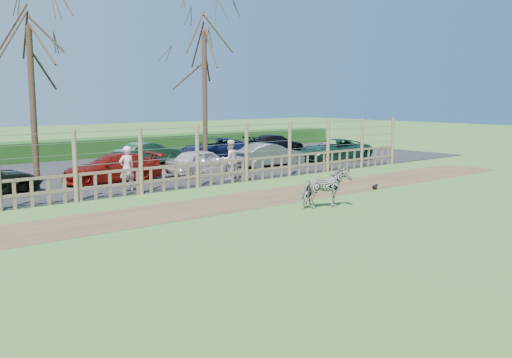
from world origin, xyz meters
TOP-DOWN VIEW (x-y plane):
  - ground at (0.00, 0.00)m, footprint 120.00×120.00m
  - dirt_strip at (0.00, 4.50)m, footprint 34.00×2.80m
  - asphalt at (0.00, 14.50)m, footprint 44.00×13.00m
  - hedge at (0.00, 21.50)m, footprint 46.00×2.00m
  - fence at (0.00, 8.00)m, footprint 30.16×0.16m
  - tree_mid at (-2.00, 13.50)m, footprint 4.80×4.80m
  - tree_right at (7.00, 14.00)m, footprint 4.80×4.80m
  - zebra at (3.36, 1.79)m, footprint 1.71×1.12m
  - visitor_a at (-0.20, 8.74)m, footprint 0.65×0.45m
  - visitor_b at (4.66, 8.71)m, footprint 0.92×0.76m
  - crow at (7.57, 3.16)m, footprint 0.26×0.20m
  - car_3 at (0.38, 11.24)m, footprint 4.31×2.18m
  - car_4 at (4.56, 10.66)m, footprint 3.61×1.65m
  - car_5 at (9.01, 11.13)m, footprint 3.76×1.67m
  - car_6 at (13.62, 10.90)m, footprint 4.55×2.56m
  - car_11 at (4.55, 15.74)m, footprint 3.78×1.73m
  - car_12 at (8.88, 15.74)m, footprint 4.35×2.07m
  - car_13 at (13.51, 15.81)m, footprint 4.14×1.70m

SIDE VIEW (x-z plane):
  - ground at x=0.00m, z-range 0.00..0.00m
  - dirt_strip at x=0.00m, z-range 0.00..0.01m
  - asphalt at x=0.00m, z-range 0.00..0.04m
  - crow at x=7.57m, z-range 0.00..0.21m
  - hedge at x=0.00m, z-range 0.00..1.10m
  - car_3 at x=0.38m, z-range 0.04..1.24m
  - car_4 at x=4.56m, z-range 0.04..1.24m
  - car_5 at x=9.01m, z-range 0.04..1.24m
  - car_6 at x=13.62m, z-range 0.04..1.24m
  - car_11 at x=4.55m, z-range 0.04..1.24m
  - car_12 at x=8.88m, z-range 0.04..1.24m
  - car_13 at x=13.51m, z-range 0.04..1.24m
  - zebra at x=3.36m, z-range 0.00..1.33m
  - fence at x=0.00m, z-range -0.45..2.05m
  - visitor_a at x=-0.20m, z-range 0.04..1.76m
  - visitor_b at x=4.66m, z-range 0.04..1.76m
  - tree_mid at x=-2.00m, z-range 1.45..8.28m
  - tree_right at x=7.00m, z-range 1.57..8.92m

